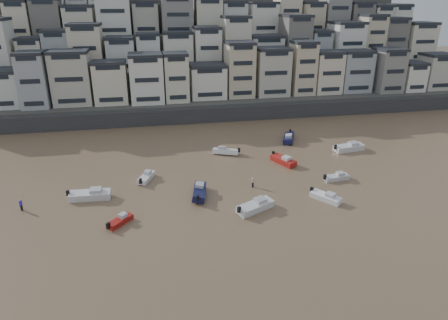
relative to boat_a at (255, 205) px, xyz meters
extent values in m
cube|color=#38383A|center=(0.20, 44.61, 0.90)|extent=(140.00, 3.00, 3.50)
cube|color=#4C4C47|center=(5.20, 51.61, 1.15)|extent=(140.00, 14.00, 4.00)
cube|color=#4C4C47|center=(5.20, 63.61, 4.15)|extent=(140.00, 14.00, 10.00)
cube|color=#4C4C47|center=(5.20, 75.61, 8.15)|extent=(140.00, 14.00, 18.00)
cube|color=#4C4C47|center=(5.20, 87.61, 12.15)|extent=(140.00, 16.00, 26.00)
cube|color=#4C4C47|center=(5.20, 101.61, 15.15)|extent=(140.00, 18.00, 32.00)
camera|label=1|loc=(-13.71, -47.20, 26.55)|focal=32.00mm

